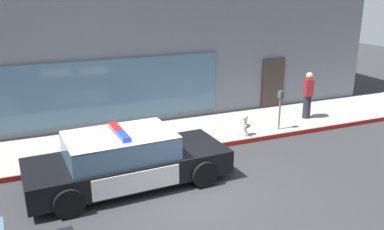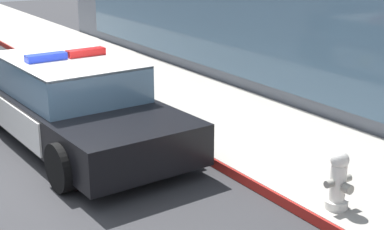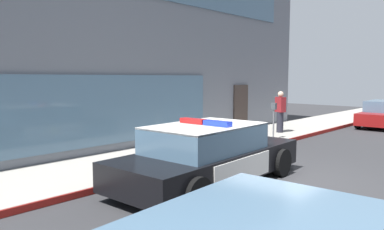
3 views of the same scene
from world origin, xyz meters
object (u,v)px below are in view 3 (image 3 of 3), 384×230
at_px(police_cruiser, 209,155).
at_px(fire_hydrant, 254,134).
at_px(parking_meter, 274,114).
at_px(pedestrian_on_sidewalk, 280,112).

xyz_separation_m(police_cruiser, fire_hydrant, (4.29, 1.61, -0.18)).
distance_m(fire_hydrant, parking_meter, 1.51).
relative_size(fire_hydrant, pedestrian_on_sidewalk, 0.42).
distance_m(police_cruiser, pedestrian_on_sidewalk, 7.70).
bearing_deg(police_cruiser, fire_hydrant, 17.71).
distance_m(police_cruiser, parking_meter, 5.94).
distance_m(pedestrian_on_sidewalk, parking_meter, 1.78).
bearing_deg(parking_meter, police_cruiser, -163.49).
bearing_deg(pedestrian_on_sidewalk, parking_meter, 42.54).
bearing_deg(police_cruiser, pedestrian_on_sidewalk, 14.88).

